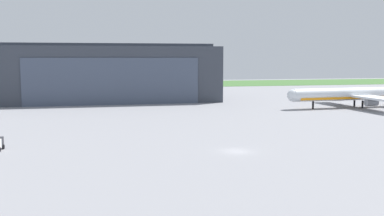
% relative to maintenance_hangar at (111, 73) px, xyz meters
% --- Properties ---
extents(ground_plane, '(440.00, 440.00, 0.00)m').
position_rel_maintenance_hangar_xyz_m(ground_plane, '(16.08, -92.51, -9.40)').
color(ground_plane, gray).
extents(grass_field_strip, '(440.00, 56.00, 0.08)m').
position_rel_maintenance_hangar_xyz_m(grass_field_strip, '(16.08, 89.25, -9.36)').
color(grass_field_strip, '#416B33').
rests_on(grass_field_strip, ground_plane).
extents(maintenance_hangar, '(71.91, 33.65, 19.72)m').
position_rel_maintenance_hangar_xyz_m(maintenance_hangar, '(0.00, 0.00, 0.00)').
color(maintenance_hangar, '#383D47').
rests_on(maintenance_hangar, ground_plane).
extents(airliner_far_right, '(43.42, 35.87, 12.34)m').
position_rel_maintenance_hangar_xyz_m(airliner_far_right, '(70.08, -39.36, -5.46)').
color(airliner_far_right, silver).
rests_on(airliner_far_right, ground_plane).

